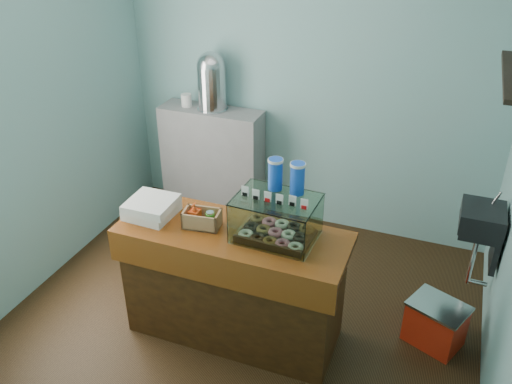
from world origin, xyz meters
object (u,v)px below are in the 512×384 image
at_px(counter, 234,283).
at_px(display_case, 278,214).
at_px(red_cooler, 435,323).
at_px(coffee_urn, 212,80).

relative_size(counter, display_case, 2.90).
bearing_deg(red_cooler, coffee_urn, 176.41).
bearing_deg(red_cooler, counter, -139.71).
height_order(display_case, red_cooler, display_case).
distance_m(counter, display_case, 0.68).
xyz_separation_m(display_case, red_cooler, (1.11, 0.35, -0.89)).
distance_m(display_case, red_cooler, 1.46).
height_order(counter, display_case, display_case).
bearing_deg(red_cooler, display_case, -139.23).
distance_m(counter, coffee_urn, 2.04).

